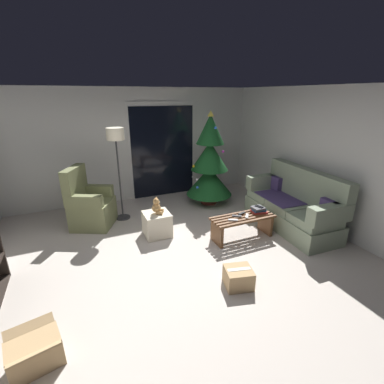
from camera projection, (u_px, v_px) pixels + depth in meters
The scene contains 20 objects.
ground_plane at pixel (186, 266), 3.92m from camera, with size 7.00×7.00×0.00m, color #BCB2A8.
wall_back at pixel (135, 145), 6.13m from camera, with size 5.72×0.12×2.50m, color silver.
wall_right at pixel (341, 163), 4.57m from camera, with size 0.12×6.00×2.50m, color silver.
patio_door_frame at pixel (163, 150), 6.36m from camera, with size 1.60×0.02×2.20m, color silver.
patio_door_glass at pixel (163, 153), 6.36m from camera, with size 1.50×0.02×2.10m, color black.
couch at pixel (293, 206), 4.99m from camera, with size 0.89×1.98×1.08m.
coffee_table at pixel (242, 224), 4.60m from camera, with size 1.10×0.40×0.40m.
remote_white at pixel (247, 216), 4.54m from camera, with size 0.04×0.16×0.02m, color silver.
remote_graphite at pixel (237, 216), 4.54m from camera, with size 0.04×0.16×0.02m, color #333338.
remote_silver at pixel (233, 220), 4.40m from camera, with size 0.04×0.16×0.02m, color #ADADB2.
remote_black at pixel (242, 213), 4.65m from camera, with size 0.04×0.16×0.02m, color black.
book_stack at pixel (259, 210), 4.70m from camera, with size 0.30×0.24×0.10m.
cell_phone at pixel (259, 207), 4.69m from camera, with size 0.07×0.14×0.01m, color black.
christmas_tree at pixel (210, 164), 5.89m from camera, with size 1.02×1.02×2.04m.
armchair at pixel (90, 206), 5.00m from camera, with size 0.92×0.91×1.13m.
floor_lamp at pixel (116, 143), 4.92m from camera, with size 0.32×0.32×1.78m.
ottoman at pixel (157, 224), 4.72m from camera, with size 0.44×0.44×0.42m, color beige.
teddy_bear_honey at pixel (157, 207), 4.60m from camera, with size 0.21×0.21×0.29m.
cardboard_box_taped_mid_floor at pixel (238, 277), 3.48m from camera, with size 0.41×0.39×0.25m.
cardboard_box_open_near_shelf at pixel (35, 353), 2.43m from camera, with size 0.50×0.52×0.35m.
Camera 1 is at (-1.24, -3.08, 2.35)m, focal length 25.23 mm.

